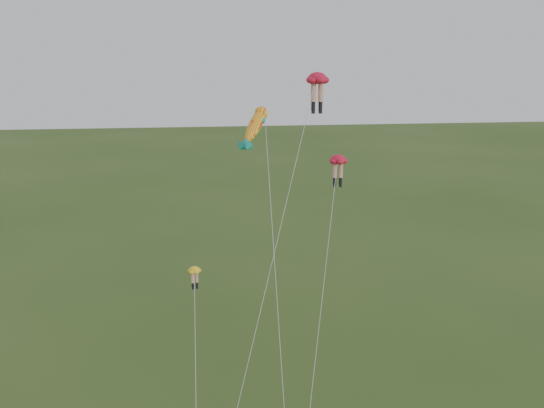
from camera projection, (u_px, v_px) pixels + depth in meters
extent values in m
ellipsoid|color=red|center=(317.00, 78.00, 40.23)|extent=(1.66, 1.66, 0.80)
cylinder|color=#DC9A82|center=(313.00, 92.00, 40.45)|extent=(0.36, 0.36, 1.22)
cylinder|color=black|center=(313.00, 106.00, 40.68)|extent=(0.28, 0.28, 0.61)
cube|color=black|center=(313.00, 112.00, 40.77)|extent=(0.21, 0.36, 0.18)
cylinder|color=#DC9A82|center=(321.00, 92.00, 40.49)|extent=(0.36, 0.36, 1.22)
cylinder|color=black|center=(320.00, 106.00, 40.72)|extent=(0.28, 0.28, 0.61)
cube|color=black|center=(320.00, 112.00, 40.81)|extent=(0.21, 0.36, 0.18)
cylinder|color=silver|center=(276.00, 247.00, 37.48)|extent=(6.91, 10.11, 20.86)
ellipsoid|color=red|center=(338.00, 159.00, 40.74)|extent=(1.50, 1.50, 0.65)
cylinder|color=#DC9A82|center=(335.00, 170.00, 40.94)|extent=(0.29, 0.29, 0.99)
cylinder|color=black|center=(335.00, 181.00, 41.12)|extent=(0.23, 0.23, 0.50)
cube|color=black|center=(334.00, 186.00, 41.20)|extent=(0.21, 0.31, 0.14)
cylinder|color=#DC9A82|center=(341.00, 170.00, 40.92)|extent=(0.29, 0.29, 0.99)
cylinder|color=black|center=(340.00, 181.00, 41.10)|extent=(0.23, 0.23, 0.50)
cube|color=black|center=(340.00, 186.00, 41.18)|extent=(0.21, 0.31, 0.14)
cylinder|color=silver|center=(323.00, 292.00, 37.53)|extent=(3.89, 10.07, 15.48)
ellipsoid|color=yellow|center=(194.00, 270.00, 39.46)|extent=(1.10, 1.10, 0.45)
cylinder|color=#DC9A82|center=(193.00, 278.00, 39.55)|extent=(0.20, 0.20, 0.69)
cylinder|color=black|center=(193.00, 285.00, 39.68)|extent=(0.16, 0.16, 0.35)
cube|color=black|center=(193.00, 288.00, 39.73)|extent=(0.16, 0.22, 0.10)
cylinder|color=#DC9A82|center=(197.00, 277.00, 39.65)|extent=(0.20, 0.20, 0.69)
cylinder|color=black|center=(197.00, 285.00, 39.78)|extent=(0.16, 0.16, 0.35)
cube|color=black|center=(197.00, 288.00, 39.83)|extent=(0.16, 0.22, 0.10)
cylinder|color=silver|center=(195.00, 358.00, 36.42)|extent=(0.16, 8.46, 8.61)
ellipsoid|color=yellow|center=(256.00, 124.00, 37.70)|extent=(2.38, 2.92, 2.63)
sphere|color=yellow|center=(256.00, 124.00, 37.70)|extent=(1.45, 1.55, 1.27)
cone|color=teal|center=(256.00, 124.00, 37.70)|extent=(1.24, 1.37, 1.22)
cone|color=teal|center=(256.00, 124.00, 37.70)|extent=(1.24, 1.37, 1.22)
cone|color=teal|center=(256.00, 124.00, 37.70)|extent=(0.70, 0.77, 0.68)
cone|color=teal|center=(256.00, 124.00, 37.70)|extent=(0.70, 0.77, 0.68)
cone|color=red|center=(256.00, 124.00, 37.70)|extent=(0.73, 0.79, 0.67)
cylinder|color=silver|center=(271.00, 278.00, 36.59)|extent=(1.05, 7.06, 17.80)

